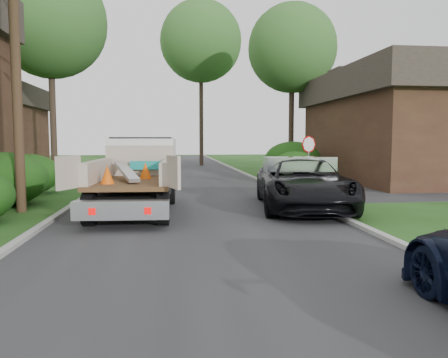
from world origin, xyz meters
TOP-DOWN VIEW (x-y plane):
  - ground at (0.00, 0.00)m, footprint 120.00×120.00m
  - road at (0.00, 10.00)m, footprint 8.00×90.00m
  - curb_left at (-4.10, 10.00)m, footprint 0.20×90.00m
  - curb_right at (4.10, 10.00)m, footprint 0.20×90.00m
  - stop_sign at (5.20, 9.00)m, footprint 0.71×0.32m
  - utility_pole at (-5.48, 4.98)m, footprint 2.42×1.25m
  - house_right at (13.00, 14.00)m, footprint 9.72×12.96m
  - hedge_left_b at (-6.50, 6.50)m, footprint 2.86×2.86m
  - hedge_left_c at (-6.80, 10.00)m, footprint 2.60×2.60m
  - hedge_right_a at (5.80, 13.00)m, footprint 2.60×2.60m
  - hedge_right_b at (6.50, 16.00)m, footprint 3.38×3.38m
  - tree_left_far at (-7.50, 17.00)m, footprint 6.40×6.40m
  - tree_right_far at (7.50, 20.00)m, footprint 6.00×6.00m
  - tree_center_far at (2.00, 30.00)m, footprint 7.20×7.20m
  - flatbed_truck at (-1.80, 5.33)m, footprint 2.95×6.41m
  - black_pickup at (3.58, 4.50)m, footprint 3.61×6.38m

SIDE VIEW (x-z plane):
  - ground at x=0.00m, z-range 0.00..0.00m
  - road at x=0.00m, z-range -0.01..0.01m
  - curb_left at x=-4.10m, z-range 0.00..0.12m
  - curb_right at x=4.10m, z-range 0.00..0.12m
  - black_pickup at x=3.58m, z-range 0.00..1.68m
  - hedge_left_c at x=-6.80m, z-range 0.00..1.70m
  - hedge_right_a at x=5.80m, z-range 0.00..1.70m
  - hedge_left_b at x=-6.50m, z-range 0.00..1.87m
  - hedge_right_b at x=6.50m, z-range 0.00..2.21m
  - flatbed_truck at x=-1.80m, z-range 0.10..2.49m
  - stop_sign at x=5.20m, z-range 0.54..3.02m
  - house_right at x=13.00m, z-range 0.06..6.26m
  - utility_pole at x=-5.48m, z-range 0.17..10.17m
  - tree_right_far at x=7.50m, z-range 2.73..14.23m
  - tree_left_far at x=-7.50m, z-range 2.88..15.08m
  - tree_center_far at x=2.00m, z-range 3.68..18.28m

